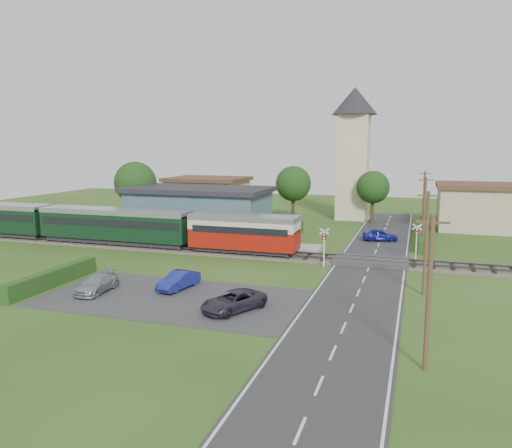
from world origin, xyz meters
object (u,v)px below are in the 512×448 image
(station_building, at_px, (199,210))
(car_park_dark, at_px, (233,301))
(crossing_signal_near, at_px, (324,242))
(pedestrian_far, at_px, (110,227))
(car_on_road, at_px, (380,235))
(house_east, at_px, (474,206))
(house_west, at_px, (208,196))
(train, at_px, (89,223))
(crossing_signal_far, at_px, (417,237))
(pedestrian_near, at_px, (251,234))
(equipment_hut, at_px, (109,223))
(car_park_blue, at_px, (179,280))
(church_tower, at_px, (354,143))
(car_park_silver, at_px, (97,284))

(station_building, relative_size, car_park_dark, 3.73)
(crossing_signal_near, xyz_separation_m, pedestrian_far, (-23.75, 4.81, -0.73))
(car_on_road, bearing_deg, car_park_dark, 151.92)
(house_east, bearing_deg, house_west, 178.36)
(train, height_order, crossing_signal_near, train)
(crossing_signal_far, bearing_deg, train, -175.70)
(pedestrian_near, bearing_deg, equipment_hut, -0.55)
(car_park_dark, distance_m, pedestrian_near, 19.43)
(train, bearing_deg, car_park_dark, -35.34)
(pedestrian_near, bearing_deg, crossing_signal_far, 174.37)
(car_park_blue, bearing_deg, church_tower, 89.39)
(car_park_blue, bearing_deg, station_building, 120.62)
(car_on_road, bearing_deg, house_east, -54.99)
(church_tower, bearing_deg, car_park_dark, -92.42)
(car_on_road, bearing_deg, crossing_signal_far, -169.76)
(church_tower, xyz_separation_m, crossing_signal_far, (8.60, -23.61, -8.08))
(house_west, distance_m, car_park_blue, 37.44)
(equipment_hut, bearing_deg, car_on_road, 14.89)
(car_park_silver, distance_m, pedestrian_far, 19.84)
(crossing_signal_near, height_order, pedestrian_near, crossing_signal_near)
(church_tower, xyz_separation_m, car_on_road, (4.97, -15.36, -9.56))
(house_east, bearing_deg, station_building, -156.56)
(church_tower, distance_m, car_park_dark, 42.35)
(equipment_hut, height_order, church_tower, church_tower)
(equipment_hut, distance_m, pedestrian_far, 1.08)
(house_west, distance_m, pedestrian_near, 23.53)
(house_west, height_order, crossing_signal_far, house_west)
(crossing_signal_far, xyz_separation_m, pedestrian_near, (-15.53, 1.10, -0.85))
(car_park_silver, relative_size, car_park_dark, 0.91)
(house_west, height_order, car_park_silver, house_west)
(train, bearing_deg, crossing_signal_far, 4.30)
(house_west, bearing_deg, car_park_dark, -64.47)
(crossing_signal_near, height_order, car_park_blue, crossing_signal_near)
(equipment_hut, bearing_deg, church_tower, 44.75)
(house_west, relative_size, pedestrian_near, 6.44)
(equipment_hut, relative_size, car_park_blue, 0.70)
(house_east, xyz_separation_m, pedestrian_far, (-37.35, -19.60, -1.38))
(train, xyz_separation_m, house_east, (38.22, 22.00, 0.62))
(pedestrian_near, bearing_deg, station_building, -35.87)
(house_west, relative_size, car_park_silver, 2.77)
(house_east, xyz_separation_m, crossing_signal_far, (-6.40, -19.61, -0.66))
(train, distance_m, car_park_silver, 18.41)
(crossing_signal_near, height_order, car_park_dark, crossing_signal_near)
(pedestrian_far, bearing_deg, car_park_silver, -157.23)
(equipment_hut, height_order, house_east, house_east)
(car_park_dark, bearing_deg, house_east, 93.17)
(car_park_blue, height_order, car_park_dark, car_park_blue)
(train, xyz_separation_m, car_on_road, (28.18, 10.64, -1.51))
(car_park_silver, bearing_deg, car_park_blue, 22.68)
(station_building, relative_size, house_west, 1.48)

